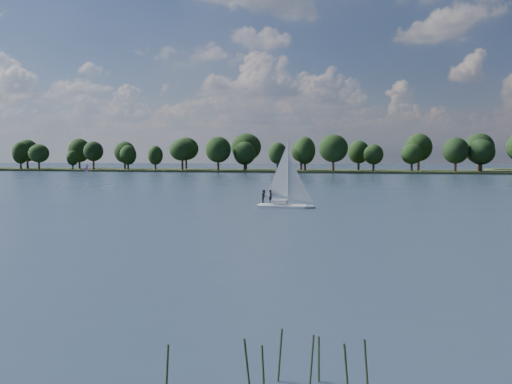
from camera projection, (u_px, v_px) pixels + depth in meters
The scene contains 7 objects.
ground at pixel (353, 186), 122.44m from camera, with size 700.00×700.00×0.00m, color #233342.
far_shore at pixel (375, 172), 230.83m from camera, with size 660.00×40.00×1.50m, color black.
sailboat at pixel (282, 188), 72.00m from camera, with size 6.74×2.00×8.82m.
dinghy_pink at pixel (88, 170), 226.03m from camera, with size 2.87×1.90×4.27m.
pontoon at pixel (13, 171), 254.28m from camera, with size 4.00×2.00×0.50m, color #55575A.
treeline at pixel (343, 152), 229.83m from camera, with size 562.16×74.24×17.86m.
reeds at pixel (63, 357), 16.25m from camera, with size 58.56×11.72×2.12m.
Camera 1 is at (9.64, -23.66, 6.55)m, focal length 40.00 mm.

